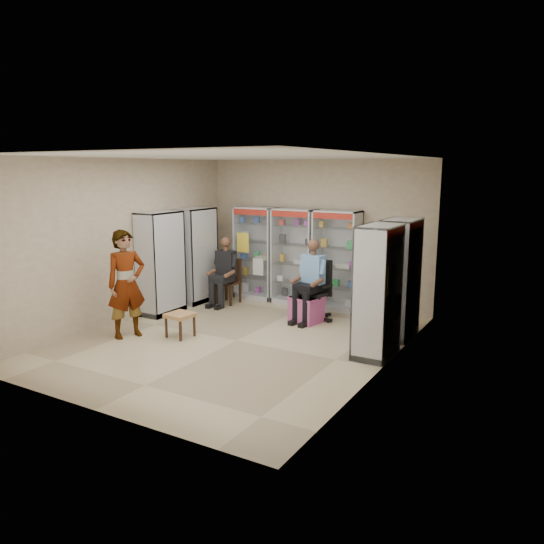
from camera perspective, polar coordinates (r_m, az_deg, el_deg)
The scene contains 18 objects.
floor at distance 8.90m, azimuth -3.85°, elevation -7.37°, with size 6.00×6.00×0.00m, color tan.
room_shell at distance 8.49m, azimuth -4.02°, elevation 5.34°, with size 5.02×6.02×3.01m.
cabinet_back_left at distance 11.59m, azimuth -1.70°, elevation 2.06°, with size 0.90×0.50×2.00m, color silver.
cabinet_back_mid at distance 11.12m, azimuth 2.46°, elevation 1.67°, with size 0.90×0.50×2.00m, color #BABDC2.
cabinet_back_right at distance 10.72m, azimuth 6.96°, elevation 1.25°, with size 0.90×0.50×2.00m, color #A5A8AC.
cabinet_right_far at distance 9.13m, azimuth 13.55°, elevation -0.69°, with size 0.50×0.90×2.00m, color #B5B9BD.
cabinet_right_near at distance 8.10m, azimuth 11.29°, elevation -2.07°, with size 0.50×0.90×2.00m, color #A1A2A8.
cabinet_left_far at distance 11.37m, azimuth -8.17°, elevation 1.77°, with size 0.50×0.90×2.00m, color silver.
cabinet_left_near at distance 10.54m, azimuth -11.88°, elevation 0.92°, with size 0.50×0.90×2.00m, color silver.
wooden_chair at distance 11.22m, azimuth -4.74°, elevation -1.02°, with size 0.42×0.42×0.94m, color black.
seated_customer at distance 11.14m, azimuth -4.90°, elevation -0.06°, with size 0.44×0.60×1.34m, color black, non-canonical shape.
office_chair at distance 9.97m, azimuth 4.59°, elevation -1.98°, with size 0.62×0.62×1.14m, color black.
seated_shopkeeper at distance 9.90m, azimuth 4.48°, elevation -1.16°, with size 0.48×0.66×1.45m, color #74A3E5, non-canonical shape.
pink_trunk at distance 9.88m, azimuth 3.72°, elevation -4.03°, with size 0.51×0.49×0.49m, color #BC4B7A.
tea_glass at distance 9.79m, azimuth 3.32°, elevation -2.38°, with size 0.07×0.07×0.10m, color #632008.
woven_stool_a at distance 9.14m, azimuth 10.78°, elevation -5.72°, with size 0.41×0.41×0.41m, color tan.
woven_stool_b at distance 9.15m, azimuth -9.84°, elevation -5.65°, with size 0.41×0.41×0.41m, color #986C40.
standing_man at distance 9.19m, azimuth -15.40°, elevation -1.26°, with size 0.67×0.44×1.82m, color gray.
Camera 1 is at (4.75, -6.99, 2.81)m, focal length 35.00 mm.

